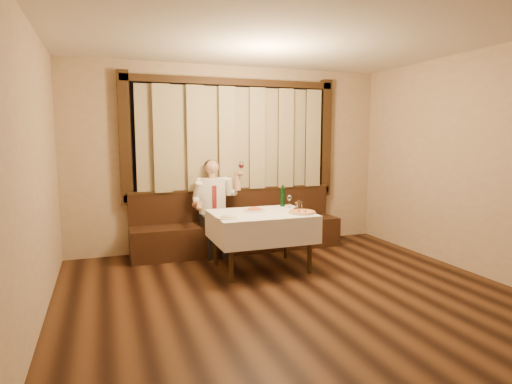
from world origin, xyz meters
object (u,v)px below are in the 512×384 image
object	(u,v)px
pasta_red	(254,208)
banquette	(238,230)
cruet_caddy	(299,207)
pasta_cream	(227,216)
pizza	(302,212)
seated_man	(214,200)
green_bottle	(283,197)
dining_table	(261,220)

from	to	relation	value
pasta_red	banquette	bearing A→B (deg)	87.18
banquette	cruet_caddy	size ratio (longest dim) A/B	24.24
banquette	pasta_cream	distance (m)	1.44
pasta_cream	cruet_caddy	bearing A→B (deg)	11.58
pizza	seated_man	bearing A→B (deg)	126.31
pasta_red	green_bottle	world-z (taller)	green_bottle
pizza	seated_man	xyz separation A→B (m)	(-0.86, 1.17, 0.04)
pizza	green_bottle	size ratio (longest dim) A/B	1.14
dining_table	green_bottle	size ratio (longest dim) A/B	4.03
pasta_cream	seated_man	distance (m)	1.17
green_bottle	banquette	bearing A→B (deg)	124.29
green_bottle	cruet_caddy	world-z (taller)	green_bottle
pizza	pasta_red	world-z (taller)	pasta_red
dining_table	cruet_caddy	bearing A→B (deg)	-1.38
pasta_cream	green_bottle	size ratio (longest dim) A/B	0.78
pasta_red	pasta_cream	distance (m)	0.61
banquette	green_bottle	world-z (taller)	green_bottle
green_bottle	dining_table	bearing A→B (deg)	-141.82
pizza	pasta_cream	world-z (taller)	pasta_cream
dining_table	pasta_red	world-z (taller)	pasta_red
dining_table	cruet_caddy	world-z (taller)	cruet_caddy
banquette	pasta_cream	xyz separation A→B (m)	(-0.53, -1.25, 0.48)
banquette	cruet_caddy	xyz separation A→B (m)	(0.53, -1.04, 0.49)
pizza	pasta_red	distance (m)	0.64
dining_table	pasta_red	distance (m)	0.21
dining_table	pizza	world-z (taller)	pizza
pasta_red	green_bottle	bearing A→B (deg)	23.70
pizza	seated_man	distance (m)	1.46
dining_table	pasta_red	bearing A→B (deg)	107.48
pasta_red	seated_man	size ratio (longest dim) A/B	0.20
dining_table	banquette	bearing A→B (deg)	90.00
dining_table	green_bottle	world-z (taller)	green_bottle
pasta_cream	seated_man	size ratio (longest dim) A/B	0.18
pasta_cream	cruet_caddy	world-z (taller)	cruet_caddy
dining_table	pizza	distance (m)	0.54
dining_table	cruet_caddy	size ratio (longest dim) A/B	9.62
pasta_cream	cruet_caddy	xyz separation A→B (m)	(1.06, 0.22, 0.01)
banquette	green_bottle	xyz separation A→B (m)	(0.45, -0.67, 0.58)
pasta_red	pasta_cream	size ratio (longest dim) A/B	1.16
cruet_caddy	green_bottle	bearing A→B (deg)	90.90
dining_table	pasta_red	xyz separation A→B (m)	(-0.04, 0.14, 0.14)
pizza	cruet_caddy	distance (m)	0.24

